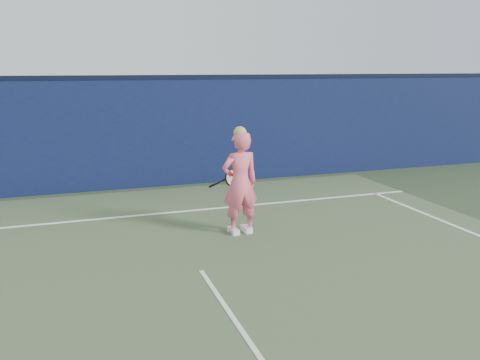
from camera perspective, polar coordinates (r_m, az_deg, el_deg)
name	(u,v)px	position (r m, az deg, el deg)	size (l,w,h in m)	color
ground	(222,302)	(6.32, -2.04, -13.56)	(80.00, 80.00, 0.00)	#2A3C25
backstop_wall	(141,134)	(12.14, -11.05, 5.10)	(24.00, 0.40, 2.50)	#0D123B
wall_cap	(139,77)	(12.05, -11.31, 11.24)	(24.00, 0.42, 0.10)	black
player	(240,183)	(8.52, 0.00, -0.31)	(0.67, 0.47, 1.83)	#FF637D
racket	(230,178)	(8.94, -1.16, 0.22)	(0.59, 0.21, 0.32)	black
court_lines	(230,314)	(6.04, -1.10, -14.77)	(11.00, 12.04, 0.01)	white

